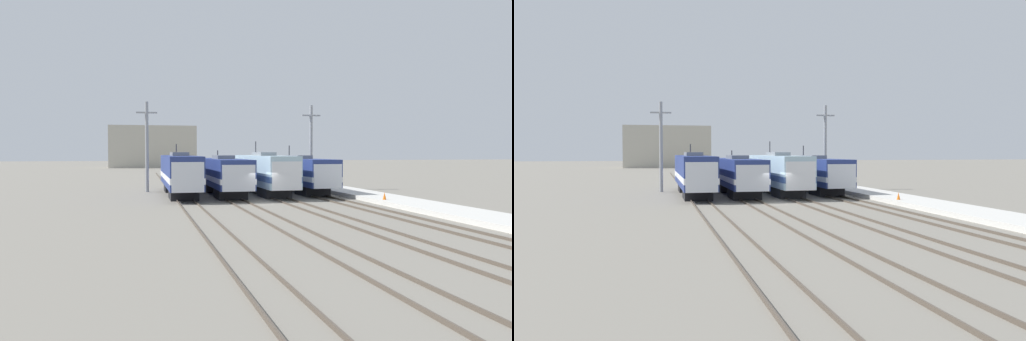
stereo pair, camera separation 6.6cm
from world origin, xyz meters
The scene contains 14 objects.
ground_plane centered at (0.00, 0.00, 0.00)m, with size 400.00×400.00×0.00m, color slate.
rail_pair_far_left centered at (-6.37, 0.00, 0.07)m, with size 1.51×120.00×0.15m.
rail_pair_center_left centered at (-2.12, 0.00, 0.07)m, with size 1.51×120.00×0.15m.
rail_pair_center_right centered at (2.12, 0.00, 0.07)m, with size 1.51×120.00×0.15m.
rail_pair_far_right centered at (6.37, 0.00, 0.07)m, with size 1.51×120.00×0.15m.
locomotive_far_left centered at (-6.37, 7.97, 2.18)m, with size 2.92×18.38×5.11m.
locomotive_center_left centered at (-2.12, 7.10, 2.04)m, with size 3.10×16.21×4.42m.
locomotive_center_right centered at (2.12, 7.44, 2.18)m, with size 2.92×16.53×5.40m.
locomotive_far_right centered at (6.37, 8.86, 2.02)m, with size 2.95×16.75×4.99m.
catenary_tower_left centered at (-9.43, 12.83, 4.94)m, with size 2.19×0.36×9.57m.
catenary_tower_right centered at (8.92, 12.83, 4.94)m, with size 2.19×0.36×9.57m.
platform centered at (10.68, 0.00, 0.18)m, with size 4.00×120.00×0.37m.
traffic_cone centered at (9.30, -4.10, 0.67)m, with size 0.29×0.29×0.60m.
depot_building centered at (-6.69, 98.10, 5.66)m, with size 23.07×8.70×11.33m.
Camera 1 is at (-10.14, -41.26, 4.28)m, focal length 35.00 mm.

